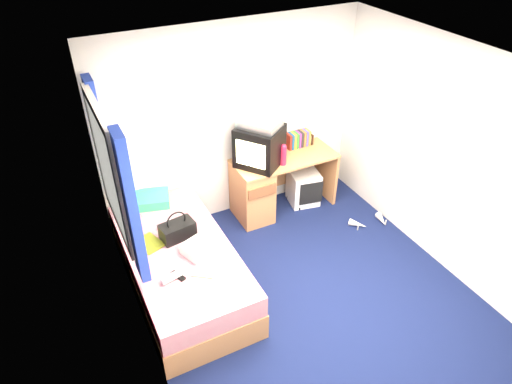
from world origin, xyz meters
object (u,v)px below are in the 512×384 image
picture_frame (310,138)px  handbag (177,230)px  desk (264,186)px  white_heels (370,222)px  magazine (149,243)px  colour_swatch_fan (201,275)px  towel (200,248)px  remote_control (178,276)px  crt_tv (259,146)px  aerosol_can (275,153)px  pink_water_bottle (283,156)px  storage_cube (303,187)px  water_bottle (172,277)px  bed (181,267)px  vcr (260,123)px  pillow (147,200)px

picture_frame → handbag: 2.20m
desk → white_heels: (1.06, -0.83, -0.37)m
magazine → colour_swatch_fan: size_ratio=1.27×
towel → remote_control: bearing=-143.6°
crt_tv → aerosol_can: bearing=49.8°
desk → picture_frame: bearing=12.1°
pink_water_bottle → magazine: (-1.79, -0.44, -0.32)m
towel → desk: bearing=37.7°
storage_cube → handbag: 2.02m
magazine → pink_water_bottle: bearing=13.8°
colour_swatch_fan → white_heels: (2.36, 0.40, -0.51)m
aerosol_can → white_heels: 1.47m
towel → crt_tv: bearing=39.4°
pink_water_bottle → towel: bearing=-150.4°
colour_swatch_fan → remote_control: bearing=156.9°
towel → white_heels: size_ratio=0.64×
water_bottle → remote_control: bearing=11.3°
bed → remote_control: (-0.13, -0.38, 0.28)m
magazine → storage_cube: bearing=14.3°
desk → pink_water_bottle: 0.52m
towel → remote_control: 0.38m
aerosol_can → remote_control: bearing=-145.2°
magazine → remote_control: (0.11, -0.57, 0.00)m
vcr → picture_frame: (0.81, 0.16, -0.46)m
desk → towel: size_ratio=4.09×
aerosol_can → white_heels: size_ratio=0.38×
pillow → white_heels: size_ratio=1.00×
pink_water_bottle → remote_control: 1.98m
aerosol_can → vcr: bearing=175.8°
storage_cube → remote_control: size_ratio=2.84×
vcr → crt_tv: bearing=-88.5°
picture_frame → towel: bearing=-158.2°
vcr → aerosol_can: 0.48m
vcr → handbag: (-1.25, -0.61, -0.65)m
vcr → pillow: bearing=-129.3°
remote_control → water_bottle: bearing=169.4°
pink_water_bottle → towel: 1.60m
pillow → desk: (1.44, -0.10, -0.19)m
storage_cube → aerosol_can: 0.75m
crt_tv → picture_frame: size_ratio=4.74×
pillow → handbag: (0.13, -0.71, 0.04)m
colour_swatch_fan → remote_control: 0.21m
vcr → aerosol_can: (0.20, -0.01, -0.44)m
towel → storage_cube: bearing=27.0°
water_bottle → white_heels: bearing=7.1°
white_heels → aerosol_can: bearing=138.4°
magazine → white_heels: magazine is taller
pillow → magazine: pillow is taller
desk → water_bottle: 1.95m
desk → bed: bearing=-150.8°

